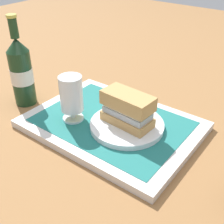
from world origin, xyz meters
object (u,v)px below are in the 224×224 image
at_px(plate, 127,125).
at_px(sandwich, 126,108).
at_px(beer_glass, 72,97).
at_px(beer_bottle, 21,71).

height_order(plate, sandwich, sandwich).
relative_size(plate, beer_glass, 1.52).
height_order(plate, beer_glass, beer_glass).
bearing_deg(beer_glass, plate, -158.76).
bearing_deg(beer_glass, beer_bottle, -0.97).
xyz_separation_m(sandwich, beer_bottle, (0.34, 0.05, 0.03)).
bearing_deg(sandwich, beer_bottle, 12.34).
bearing_deg(sandwich, beer_glass, 25.67).
distance_m(sandwich, beer_bottle, 0.34).
distance_m(plate, beer_glass, 0.16).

